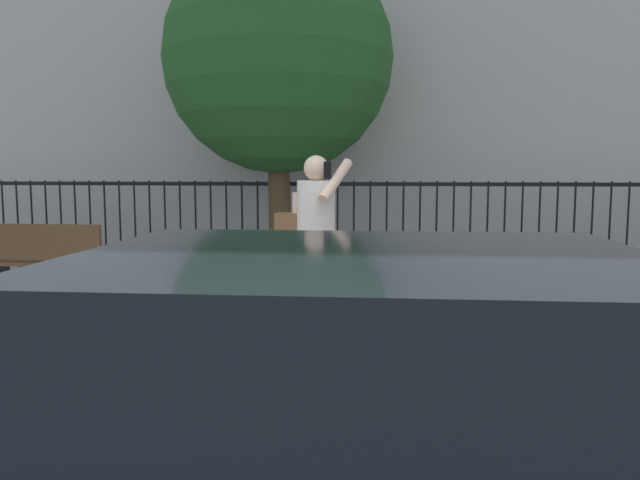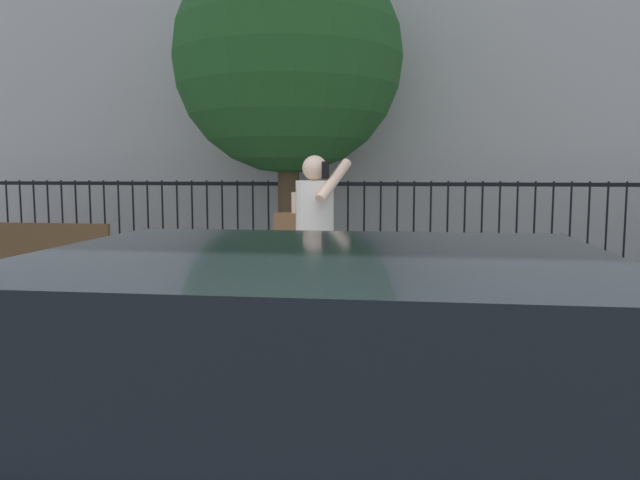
# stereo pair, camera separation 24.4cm
# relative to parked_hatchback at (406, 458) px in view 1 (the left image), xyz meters

# --- Properties ---
(ground_plane) EXTENTS (60.00, 60.00, 0.00)m
(ground_plane) POSITION_rel_parked_hatchback_xyz_m (-1.04, 1.62, -0.70)
(ground_plane) COLOR #333338
(sidewalk) EXTENTS (28.00, 4.40, 0.15)m
(sidewalk) POSITION_rel_parked_hatchback_xyz_m (-1.04, 3.82, -0.63)
(sidewalk) COLOR #B2ADA3
(sidewalk) RESTS_ON ground
(iron_fence) EXTENTS (12.03, 0.04, 1.60)m
(iron_fence) POSITION_rel_parked_hatchback_xyz_m (-1.04, 7.52, 0.32)
(iron_fence) COLOR black
(iron_fence) RESTS_ON ground
(parked_hatchback) EXTENTS (4.24, 1.93, 1.45)m
(parked_hatchback) POSITION_rel_parked_hatchback_xyz_m (0.00, 0.00, 0.00)
(parked_hatchback) COLOR navy
(parked_hatchback) RESTS_ON ground
(pedestrian_on_phone) EXTENTS (0.72, 0.56, 1.73)m
(pedestrian_on_phone) POSITION_rel_parked_hatchback_xyz_m (-0.76, 3.35, 0.46)
(pedestrian_on_phone) COLOR beige
(pedestrian_on_phone) RESTS_ON sidewalk
(street_bench) EXTENTS (1.60, 0.45, 0.95)m
(street_bench) POSITION_rel_parked_hatchback_xyz_m (-4.36, 5.06, -0.05)
(street_bench) COLOR brown
(street_bench) RESTS_ON sidewalk
(street_tree_near) EXTENTS (3.30, 3.30, 5.01)m
(street_tree_near) POSITION_rel_parked_hatchback_xyz_m (-1.71, 6.85, 2.64)
(street_tree_near) COLOR #4C3823
(street_tree_near) RESTS_ON ground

